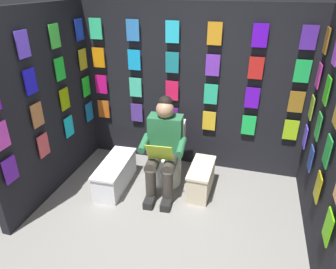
{
  "coord_description": "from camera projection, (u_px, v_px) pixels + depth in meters",
  "views": [
    {
      "loc": [
        -0.75,
        1.84,
        2.35
      ],
      "look_at": [
        0.07,
        -1.06,
        0.85
      ],
      "focal_mm": 32.86,
      "sensor_mm": 36.0,
      "label": 1
    }
  ],
  "objects": [
    {
      "name": "ground_plane",
      "position": [
        144.0,
        268.0,
        2.81
      ],
      "size": [
        30.0,
        30.0,
        0.0
      ],
      "primitive_type": "plane",
      "color": "gray"
    },
    {
      "name": "display_wall_back",
      "position": [
        192.0,
        89.0,
        4.03
      ],
      "size": [
        3.03,
        0.14,
        2.16
      ],
      "color": "black",
      "rests_on": "ground"
    },
    {
      "name": "comic_longbox_far",
      "position": [
        115.0,
        174.0,
        3.87
      ],
      "size": [
        0.34,
        0.82,
        0.35
      ],
      "rotation": [
        0.0,
        0.0,
        0.05
      ],
      "color": "silver",
      "rests_on": "ground"
    },
    {
      "name": "display_wall_right",
      "position": [
        45.0,
        105.0,
        3.53
      ],
      "size": [
        0.14,
        1.92,
        2.16
      ],
      "color": "black",
      "rests_on": "ground"
    },
    {
      "name": "person_reading",
      "position": [
        164.0,
        147.0,
        3.63
      ],
      "size": [
        0.55,
        0.71,
        1.19
      ],
      "rotation": [
        0.0,
        0.0,
        0.08
      ],
      "color": "#286B42",
      "rests_on": "ground"
    },
    {
      "name": "toilet",
      "position": [
        168.0,
        157.0,
        3.95
      ],
      "size": [
        0.42,
        0.57,
        0.77
      ],
      "rotation": [
        0.0,
        0.0,
        0.08
      ],
      "color": "white",
      "rests_on": "ground"
    },
    {
      "name": "display_wall_left",
      "position": [
        333.0,
        137.0,
        2.79
      ],
      "size": [
        0.14,
        1.92,
        2.16
      ],
      "color": "black",
      "rests_on": "ground"
    },
    {
      "name": "comic_longbox_near",
      "position": [
        201.0,
        179.0,
        3.76
      ],
      "size": [
        0.27,
        0.6,
        0.36
      ],
      "rotation": [
        0.0,
        0.0,
        -0.02
      ],
      "color": "beige",
      "rests_on": "ground"
    }
  ]
}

